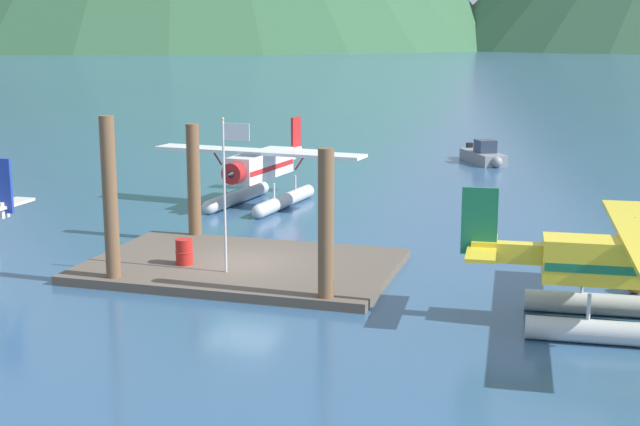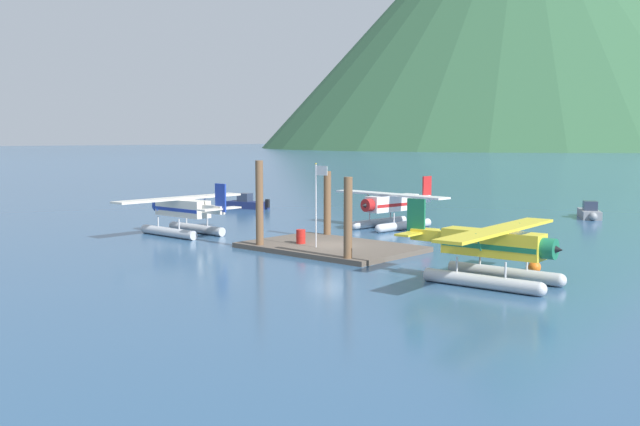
% 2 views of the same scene
% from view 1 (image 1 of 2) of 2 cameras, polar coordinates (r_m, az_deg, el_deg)
% --- Properties ---
extents(ground_plane, '(1200.00, 1200.00, 0.00)m').
position_cam_1_polar(ground_plane, '(30.30, -5.12, -3.74)').
color(ground_plane, '#2D5175').
extents(dock_platform, '(10.45, 7.00, 0.30)m').
position_cam_1_polar(dock_platform, '(30.26, -5.13, -3.47)').
color(dock_platform, brown).
rests_on(dock_platform, ground).
extents(piling_near_left, '(0.47, 0.47, 5.51)m').
position_cam_1_polar(piling_near_left, '(28.49, -13.54, 0.68)').
color(piling_near_left, brown).
rests_on(piling_near_left, ground).
extents(piling_near_right, '(0.48, 0.48, 4.77)m').
position_cam_1_polar(piling_near_right, '(25.64, 0.39, -1.04)').
color(piling_near_right, brown).
rests_on(piling_near_right, ground).
extents(piling_far_left, '(0.51, 0.51, 4.63)m').
position_cam_1_polar(piling_far_left, '(34.20, -8.24, 1.93)').
color(piling_far_left, brown).
rests_on(piling_far_left, ground).
extents(flagpole, '(0.95, 0.10, 5.10)m').
position_cam_1_polar(flagpole, '(28.28, -6.03, 2.45)').
color(flagpole, silver).
rests_on(flagpole, dock_platform).
extents(fuel_drum, '(0.62, 0.62, 0.88)m').
position_cam_1_polar(fuel_drum, '(30.04, -8.86, -2.51)').
color(fuel_drum, '#AD1E19').
rests_on(fuel_drum, dock_platform).
extents(mooring_buoy, '(0.64, 0.64, 0.64)m').
position_cam_1_polar(mooring_buoy, '(29.22, 19.93, -4.34)').
color(mooring_buoy, orange).
rests_on(mooring_buoy, ground).
extents(seaplane_white_bow_left, '(10.49, 7.96, 3.84)m').
position_cam_1_polar(seaplane_white_bow_left, '(41.29, -3.92, 2.65)').
color(seaplane_white_bow_left, '#B7BABF').
rests_on(seaplane_white_bow_left, ground).
extents(seaplane_yellow_stbd_aft, '(7.97, 10.47, 3.84)m').
position_cam_1_polar(seaplane_yellow_stbd_aft, '(25.22, 19.83, -3.85)').
color(seaplane_yellow_stbd_aft, '#B7BABF').
rests_on(seaplane_yellow_stbd_aft, ground).
extents(boat_grey_open_north, '(3.36, 4.42, 1.50)m').
position_cam_1_polar(boat_grey_open_north, '(55.98, 10.66, 3.72)').
color(boat_grey_open_north, gray).
rests_on(boat_grey_open_north, ground).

